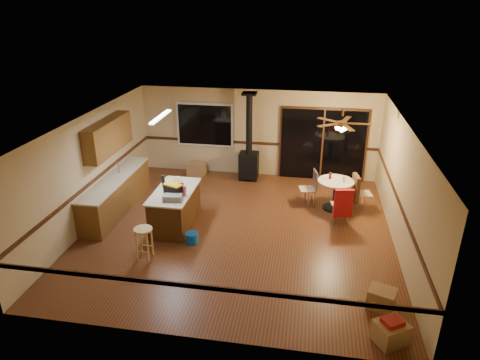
% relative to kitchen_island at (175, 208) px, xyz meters
% --- Properties ---
extents(floor, '(7.00, 7.00, 0.00)m').
position_rel_kitchen_island_xyz_m(floor, '(1.50, 0.00, -0.45)').
color(floor, '#572E18').
rests_on(floor, ground).
extents(ceiling, '(7.00, 7.00, 0.00)m').
position_rel_kitchen_island_xyz_m(ceiling, '(1.50, 0.00, 2.15)').
color(ceiling, silver).
rests_on(ceiling, ground).
extents(wall_back, '(7.00, 0.00, 7.00)m').
position_rel_kitchen_island_xyz_m(wall_back, '(1.50, 3.50, 0.85)').
color(wall_back, tan).
rests_on(wall_back, ground).
extents(wall_front, '(7.00, 0.00, 7.00)m').
position_rel_kitchen_island_xyz_m(wall_front, '(1.50, -3.50, 0.85)').
color(wall_front, tan).
rests_on(wall_front, ground).
extents(wall_left, '(0.00, 7.00, 7.00)m').
position_rel_kitchen_island_xyz_m(wall_left, '(-2.00, 0.00, 0.85)').
color(wall_left, tan).
rests_on(wall_left, ground).
extents(wall_right, '(0.00, 7.00, 7.00)m').
position_rel_kitchen_island_xyz_m(wall_right, '(5.00, 0.00, 0.85)').
color(wall_right, tan).
rests_on(wall_right, ground).
extents(chair_rail, '(7.00, 7.00, 0.08)m').
position_rel_kitchen_island_xyz_m(chair_rail, '(1.50, 0.00, 0.55)').
color(chair_rail, '#3A1E0E').
rests_on(chair_rail, ground).
extents(window, '(1.72, 0.10, 1.32)m').
position_rel_kitchen_island_xyz_m(window, '(-0.10, 3.45, 1.05)').
color(window, black).
rests_on(window, ground).
extents(sliding_door, '(2.52, 0.10, 2.10)m').
position_rel_kitchen_island_xyz_m(sliding_door, '(3.40, 3.45, 0.60)').
color(sliding_door, black).
rests_on(sliding_door, ground).
extents(lower_cabinets, '(0.60, 3.00, 0.86)m').
position_rel_kitchen_island_xyz_m(lower_cabinets, '(-1.70, 0.50, -0.02)').
color(lower_cabinets, brown).
rests_on(lower_cabinets, ground).
extents(countertop, '(0.64, 3.04, 0.04)m').
position_rel_kitchen_island_xyz_m(countertop, '(-1.70, 0.50, 0.43)').
color(countertop, '#C2B696').
rests_on(countertop, lower_cabinets).
extents(upper_cabinets, '(0.35, 2.00, 0.80)m').
position_rel_kitchen_island_xyz_m(upper_cabinets, '(-1.83, 0.70, 1.45)').
color(upper_cabinets, brown).
rests_on(upper_cabinets, ground).
extents(kitchen_island, '(0.88, 1.68, 0.90)m').
position_rel_kitchen_island_xyz_m(kitchen_island, '(0.00, 0.00, 0.00)').
color(kitchen_island, '#422610').
rests_on(kitchen_island, ground).
extents(wood_stove, '(0.55, 0.50, 2.52)m').
position_rel_kitchen_island_xyz_m(wood_stove, '(1.30, 3.05, 0.28)').
color(wood_stove, black).
rests_on(wood_stove, ground).
extents(ceiling_fan, '(0.24, 0.24, 0.55)m').
position_rel_kitchen_island_xyz_m(ceiling_fan, '(3.75, 1.51, 1.76)').
color(ceiling_fan, brown).
rests_on(ceiling_fan, ceiling).
extents(fluorescent_strip, '(0.10, 1.20, 0.04)m').
position_rel_kitchen_island_xyz_m(fluorescent_strip, '(-0.30, 0.30, 2.11)').
color(fluorescent_strip, white).
rests_on(fluorescent_strip, ceiling).
extents(toolbox_grey, '(0.43, 0.27, 0.13)m').
position_rel_kitchen_island_xyz_m(toolbox_grey, '(0.13, -0.49, 0.51)').
color(toolbox_grey, slate).
rests_on(toolbox_grey, kitchen_island).
extents(toolbox_black, '(0.45, 0.34, 0.22)m').
position_rel_kitchen_island_xyz_m(toolbox_black, '(0.05, -0.19, 0.56)').
color(toolbox_black, black).
rests_on(toolbox_black, kitchen_island).
extents(toolbox_yellow_lid, '(0.45, 0.35, 0.03)m').
position_rel_kitchen_island_xyz_m(toolbox_yellow_lid, '(0.05, -0.19, 0.68)').
color(toolbox_yellow_lid, gold).
rests_on(toolbox_yellow_lid, toolbox_black).
extents(box_on_island, '(0.33, 0.38, 0.21)m').
position_rel_kitchen_island_xyz_m(box_on_island, '(0.07, 0.13, 0.55)').
color(box_on_island, olive).
rests_on(box_on_island, kitchen_island).
extents(bottle_dark, '(0.10, 0.10, 0.27)m').
position_rel_kitchen_island_xyz_m(bottle_dark, '(-0.32, 0.22, 0.58)').
color(bottle_dark, black).
rests_on(bottle_dark, kitchen_island).
extents(bottle_pink, '(0.07, 0.07, 0.22)m').
position_rel_kitchen_island_xyz_m(bottle_pink, '(0.32, -0.19, 0.56)').
color(bottle_pink, '#D84C8C').
rests_on(bottle_pink, kitchen_island).
extents(bottle_white, '(0.06, 0.06, 0.17)m').
position_rel_kitchen_island_xyz_m(bottle_white, '(-0.02, 0.45, 0.53)').
color(bottle_white, white).
rests_on(bottle_white, kitchen_island).
extents(bar_stool, '(0.50, 0.50, 0.69)m').
position_rel_kitchen_island_xyz_m(bar_stool, '(-0.21, -1.45, -0.11)').
color(bar_stool, tan).
rests_on(bar_stool, floor).
extents(blue_bucket, '(0.36, 0.36, 0.24)m').
position_rel_kitchen_island_xyz_m(blue_bucket, '(0.59, -0.72, -0.33)').
color(blue_bucket, blue).
rests_on(blue_bucket, floor).
extents(dining_table, '(0.90, 0.90, 0.78)m').
position_rel_kitchen_island_xyz_m(dining_table, '(3.75, 1.51, 0.08)').
color(dining_table, black).
rests_on(dining_table, ground).
extents(glass_red, '(0.07, 0.07, 0.17)m').
position_rel_kitchen_island_xyz_m(glass_red, '(3.60, 1.61, 0.41)').
color(glass_red, '#590C14').
rests_on(glass_red, dining_table).
extents(glass_cream, '(0.07, 0.07, 0.15)m').
position_rel_kitchen_island_xyz_m(glass_cream, '(3.93, 1.46, 0.40)').
color(glass_cream, beige).
rests_on(glass_cream, dining_table).
extents(chair_left, '(0.49, 0.48, 0.51)m').
position_rel_kitchen_island_xyz_m(chair_left, '(3.15, 1.63, 0.14)').
color(chair_left, tan).
rests_on(chair_left, ground).
extents(chair_near, '(0.51, 0.54, 0.70)m').
position_rel_kitchen_island_xyz_m(chair_near, '(3.88, 0.63, 0.14)').
color(chair_near, tan).
rests_on(chair_near, ground).
extents(chair_right, '(0.53, 0.50, 0.70)m').
position_rel_kitchen_island_xyz_m(chair_right, '(4.27, 1.53, 0.14)').
color(chair_right, tan).
rests_on(chair_right, ground).
extents(box_under_window, '(0.55, 0.47, 0.40)m').
position_rel_kitchen_island_xyz_m(box_under_window, '(-0.32, 3.10, -0.25)').
color(box_under_window, olive).
rests_on(box_under_window, floor).
extents(box_corner_a, '(0.62, 0.59, 0.36)m').
position_rel_kitchen_island_xyz_m(box_corner_a, '(4.46, -3.06, -0.27)').
color(box_corner_a, olive).
rests_on(box_corner_a, floor).
extents(box_corner_b, '(0.55, 0.51, 0.36)m').
position_rel_kitchen_island_xyz_m(box_corner_b, '(4.43, -2.24, -0.27)').
color(box_corner_b, olive).
rests_on(box_corner_b, floor).
extents(box_small_red, '(0.38, 0.37, 0.08)m').
position_rel_kitchen_island_xyz_m(box_small_red, '(4.46, -3.06, -0.05)').
color(box_small_red, maroon).
rests_on(box_small_red, box_corner_a).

